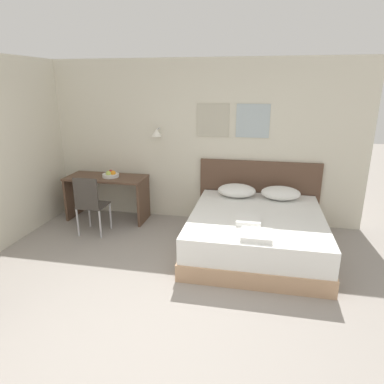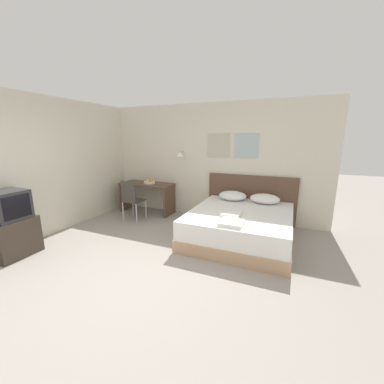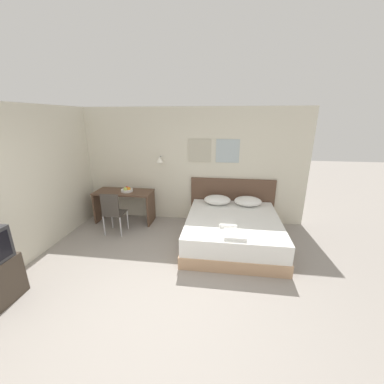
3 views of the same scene
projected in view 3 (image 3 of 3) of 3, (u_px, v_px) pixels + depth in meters
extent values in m
plane|color=gray|center=(148.00, 310.00, 3.09)|extent=(24.00, 24.00, 0.00)
cube|color=beige|center=(185.00, 166.00, 5.54)|extent=(5.56, 0.06, 2.65)
cube|color=#B7B29E|center=(200.00, 150.00, 5.34)|extent=(0.52, 0.02, 0.52)
cube|color=#A8B7BC|center=(228.00, 151.00, 5.26)|extent=(0.52, 0.02, 0.52)
cylinder|color=#B2B2B7|center=(161.00, 157.00, 5.44)|extent=(0.02, 0.16, 0.02)
cone|color=white|center=(160.00, 160.00, 5.37)|extent=(0.17, 0.17, 0.12)
cube|color=tan|center=(232.00, 238.00, 4.72)|extent=(1.82, 2.03, 0.22)
cube|color=white|center=(233.00, 225.00, 4.64)|extent=(1.79, 1.99, 0.33)
cube|color=brown|center=(232.00, 201.00, 5.58)|extent=(1.94, 0.06, 1.07)
ellipsoid|color=white|center=(217.00, 200.00, 5.29)|extent=(0.60, 0.46, 0.19)
ellipsoid|color=white|center=(248.00, 201.00, 5.21)|extent=(0.60, 0.46, 0.19)
cube|color=white|center=(228.00, 223.00, 4.30)|extent=(0.31, 0.35, 0.06)
cube|color=white|center=(235.00, 235.00, 3.87)|extent=(0.36, 0.35, 0.06)
cube|color=brown|center=(124.00, 192.00, 5.54)|extent=(1.34, 0.59, 0.03)
cube|color=brown|center=(100.00, 206.00, 5.74)|extent=(0.04, 0.55, 0.72)
cube|color=brown|center=(151.00, 208.00, 5.57)|extent=(0.04, 0.55, 0.72)
cube|color=#3D3833|center=(115.00, 213.00, 5.07)|extent=(0.41, 0.41, 0.02)
cube|color=#3D3833|center=(110.00, 205.00, 4.81)|extent=(0.38, 0.03, 0.47)
cylinder|color=#B7B7BC|center=(112.00, 219.00, 5.34)|extent=(0.03, 0.03, 0.45)
cylinder|color=#B7B7BC|center=(128.00, 220.00, 5.29)|extent=(0.03, 0.03, 0.45)
cylinder|color=#B7B7BC|center=(104.00, 226.00, 4.99)|extent=(0.03, 0.03, 0.45)
cylinder|color=#B7B7BC|center=(121.00, 227.00, 4.94)|extent=(0.03, 0.03, 0.45)
cylinder|color=silver|center=(127.00, 190.00, 5.51)|extent=(0.27, 0.27, 0.05)
sphere|color=orange|center=(129.00, 189.00, 5.48)|extent=(0.08, 0.08, 0.08)
sphere|color=red|center=(127.00, 188.00, 5.55)|extent=(0.08, 0.08, 0.08)
sphere|color=#B2C156|center=(125.00, 189.00, 5.45)|extent=(0.09, 0.09, 0.09)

